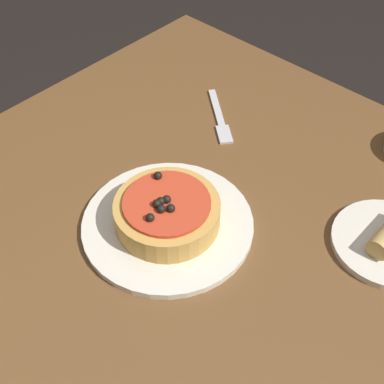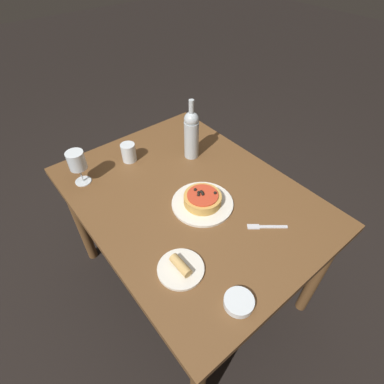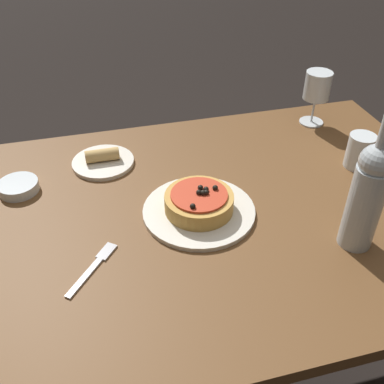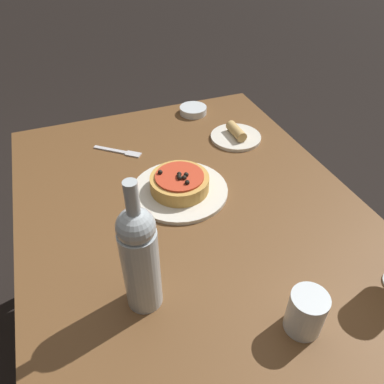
{
  "view_description": "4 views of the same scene",
  "coord_description": "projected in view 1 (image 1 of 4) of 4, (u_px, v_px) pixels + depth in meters",
  "views": [
    {
      "loc": [
        -0.3,
        -0.41,
        1.46
      ],
      "look_at": [
        0.11,
        -0.03,
        0.87
      ],
      "focal_mm": 50.0,
      "sensor_mm": 36.0,
      "label": 1
    },
    {
      "loc": [
        0.8,
        -0.63,
        1.77
      ],
      "look_at": [
        0.08,
        -0.05,
        0.88
      ],
      "focal_mm": 28.0,
      "sensor_mm": 36.0,
      "label": 2
    },
    {
      "loc": [
        0.33,
        0.85,
        1.5
      ],
      "look_at": [
        0.09,
        -0.04,
        0.81
      ],
      "focal_mm": 42.0,
      "sensor_mm": 36.0,
      "label": 3
    },
    {
      "loc": [
        -0.72,
        0.28,
        1.48
      ],
      "look_at": [
        0.04,
        -0.01,
        0.81
      ],
      "focal_mm": 35.0,
      "sensor_mm": 36.0,
      "label": 4
    }
  ],
  "objects": [
    {
      "name": "pizza",
      "position": [
        167.0,
        212.0,
        0.86
      ],
      "size": [
        0.17,
        0.17,
        0.06
      ],
      "color": "gold",
      "rests_on": "dinner_plate"
    },
    {
      "name": "fork",
      "position": [
        220.0,
        119.0,
        1.08
      ],
      "size": [
        0.12,
        0.15,
        0.0
      ],
      "rotation": [
        0.0,
        0.0,
        -2.25
      ],
      "color": "silver",
      "rests_on": "dining_table"
    },
    {
      "name": "dining_table",
      "position": [
        136.0,
        295.0,
        0.91
      ],
      "size": [
        1.26,
        0.94,
        0.77
      ],
      "color": "brown",
      "rests_on": "ground_plane"
    },
    {
      "name": "dinner_plate",
      "position": [
        168.0,
        224.0,
        0.88
      ],
      "size": [
        0.28,
        0.28,
        0.01
      ],
      "color": "silver",
      "rests_on": "dining_table"
    }
  ]
}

